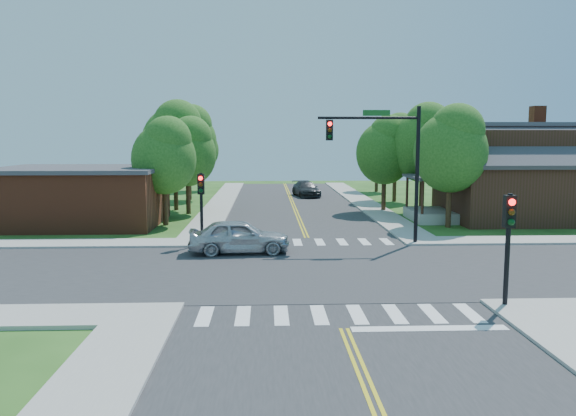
{
  "coord_description": "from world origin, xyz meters",
  "views": [
    {
      "loc": [
        -2.25,
        -23.26,
        5.58
      ],
      "look_at": [
        -1.2,
        3.73,
        2.2
      ],
      "focal_mm": 35.0,
      "sensor_mm": 36.0,
      "label": 1
    }
  ],
  "objects_px": {
    "signal_pole_nw": "(201,195)",
    "car_silver": "(239,237)",
    "signal_pole_se": "(509,229)",
    "car_dgrey": "(306,189)",
    "house_ne": "(521,171)",
    "signal_mast_ne": "(385,152)"
  },
  "relations": [
    {
      "from": "signal_pole_nw",
      "to": "house_ne",
      "type": "relative_size",
      "value": 0.29
    },
    {
      "from": "signal_pole_nw",
      "to": "house_ne",
      "type": "bearing_deg",
      "value": 22.69
    },
    {
      "from": "car_dgrey",
      "to": "signal_pole_nw",
      "type": "bearing_deg",
      "value": -116.71
    },
    {
      "from": "signal_pole_nw",
      "to": "car_silver",
      "type": "relative_size",
      "value": 0.76
    },
    {
      "from": "signal_pole_nw",
      "to": "house_ne",
      "type": "xyz_separation_m",
      "value": [
        20.71,
        8.66,
        0.67
      ]
    },
    {
      "from": "signal_mast_ne",
      "to": "signal_pole_se",
      "type": "distance_m",
      "value": 11.55
    },
    {
      "from": "signal_pole_se",
      "to": "car_dgrey",
      "type": "bearing_deg",
      "value": 96.5
    },
    {
      "from": "house_ne",
      "to": "car_silver",
      "type": "bearing_deg",
      "value": -150.11
    },
    {
      "from": "signal_mast_ne",
      "to": "car_dgrey",
      "type": "xyz_separation_m",
      "value": [
        -2.36,
        24.29,
        -4.15
      ]
    },
    {
      "from": "house_ne",
      "to": "signal_pole_nw",
      "type": "bearing_deg",
      "value": -157.31
    },
    {
      "from": "signal_mast_ne",
      "to": "house_ne",
      "type": "relative_size",
      "value": 0.55
    },
    {
      "from": "signal_pole_se",
      "to": "house_ne",
      "type": "bearing_deg",
      "value": 64.42
    },
    {
      "from": "signal_mast_ne",
      "to": "car_dgrey",
      "type": "bearing_deg",
      "value": 95.54
    },
    {
      "from": "signal_pole_se",
      "to": "house_ne",
      "type": "height_order",
      "value": "house_ne"
    },
    {
      "from": "signal_pole_nw",
      "to": "signal_pole_se",
      "type": "bearing_deg",
      "value": -45.0
    },
    {
      "from": "signal_pole_se",
      "to": "signal_pole_nw",
      "type": "bearing_deg",
      "value": 135.0
    },
    {
      "from": "signal_pole_nw",
      "to": "car_dgrey",
      "type": "relative_size",
      "value": 0.74
    },
    {
      "from": "signal_pole_se",
      "to": "car_dgrey",
      "type": "relative_size",
      "value": 0.74
    },
    {
      "from": "house_ne",
      "to": "car_dgrey",
      "type": "relative_size",
      "value": 2.56
    },
    {
      "from": "signal_pole_nw",
      "to": "car_dgrey",
      "type": "bearing_deg",
      "value": 73.59
    },
    {
      "from": "car_silver",
      "to": "car_dgrey",
      "type": "bearing_deg",
      "value": -14.6
    },
    {
      "from": "signal_mast_ne",
      "to": "car_dgrey",
      "type": "distance_m",
      "value": 24.76
    }
  ]
}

